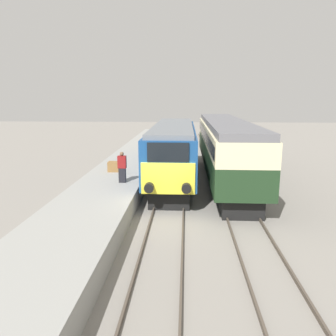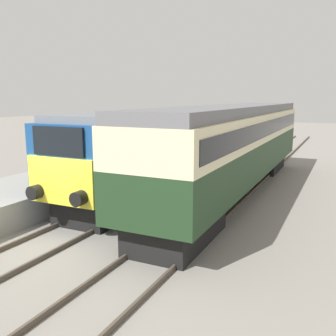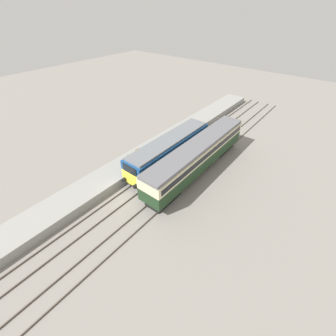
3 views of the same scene
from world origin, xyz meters
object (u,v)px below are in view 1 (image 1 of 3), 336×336
(locomotive, at_px, (173,150))
(passenger_carriage, at_px, (225,143))
(person_on_platform, at_px, (122,167))
(luggage_crate, at_px, (114,167))

(locomotive, bearing_deg, passenger_carriage, 15.25)
(passenger_carriage, height_order, person_on_platform, passenger_carriage)
(person_on_platform, relative_size, luggage_crate, 2.34)
(passenger_carriage, bearing_deg, luggage_crate, -159.04)
(passenger_carriage, distance_m, luggage_crate, 7.52)
(locomotive, relative_size, person_on_platform, 8.13)
(locomotive, distance_m, person_on_platform, 5.01)
(locomotive, relative_size, passenger_carriage, 0.79)
(person_on_platform, bearing_deg, locomotive, 59.55)
(luggage_crate, bearing_deg, passenger_carriage, 20.96)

